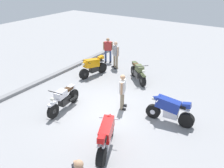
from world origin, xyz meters
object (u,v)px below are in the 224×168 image
Objects in this scene: motorcycle_silver_cruiser at (64,99)px; person_in_red_shirt at (108,49)px; motorcycle_olive_vintage at (138,72)px; person_in_white_shirt at (122,90)px; motorcycle_red_sportbike at (106,136)px; motorcycle_orange_sportbike at (93,66)px; motorcycle_blue_sportbike at (170,109)px; person_in_gray_shirt at (116,53)px.

person_in_red_shirt is (5.91, 1.75, 0.40)m from motorcycle_silver_cruiser.
person_in_white_shirt is (-2.92, -0.77, 0.42)m from motorcycle_olive_vintage.
motorcycle_red_sportbike is at bearing 62.76° from motorcycle_silver_cruiser.
motorcycle_silver_cruiser is at bearing -65.04° from motorcycle_olive_vintage.
motorcycle_orange_sportbike is 3.86m from person_in_white_shirt.
motorcycle_orange_sportbike is at bearing 124.47° from person_in_white_shirt.
motorcycle_orange_sportbike is 1.20× the size of person_in_red_shirt.
person_in_gray_shirt is (3.67, 4.93, 0.36)m from motorcycle_blue_sportbike.
motorcycle_orange_sportbike reaches higher than motorcycle_silver_cruiser.
person_in_white_shirt is at bearing -1.82° from motorcycle_red_sportbike.
motorcycle_orange_sportbike is 1.81m from person_in_gray_shirt.
person_in_red_shirt reaches higher than motorcycle_blue_sportbike.
motorcycle_blue_sportbike is at bearing 81.43° from motorcycle_orange_sportbike.
motorcycle_olive_vintage is 5.80m from motorcycle_red_sportbike.
person_in_gray_shirt is (5.31, 0.77, 0.44)m from motorcycle_silver_cruiser.
person_in_white_shirt is (1.51, -2.04, 0.38)m from motorcycle_silver_cruiser.
motorcycle_silver_cruiser is at bearing -14.24° from person_in_red_shirt.
motorcycle_blue_sportbike is at bearing 83.98° from person_in_gray_shirt.
motorcycle_red_sportbike is 8.48m from person_in_red_shirt.
motorcycle_olive_vintage is at bearing 97.24° from person_in_gray_shirt.
motorcycle_orange_sportbike is 0.99× the size of motorcycle_blue_sportbike.
person_in_white_shirt is at bearing 119.46° from motorcycle_silver_cruiser.
person_in_gray_shirt reaches higher than person_in_white_shirt.
motorcycle_olive_vintage is 0.98× the size of person_in_white_shirt.
person_in_white_shirt is (2.62, 0.97, 0.31)m from motorcycle_red_sportbike.
person_in_red_shirt reaches higher than motorcycle_silver_cruiser.
motorcycle_red_sportbike is at bearing 61.17° from person_in_gray_shirt.
motorcycle_blue_sportbike is 1.21× the size of person_in_red_shirt.
person_in_red_shirt reaches higher than motorcycle_red_sportbike.
motorcycle_silver_cruiser is 1.30× the size of person_in_white_shirt.
person_in_white_shirt is (-3.80, -2.81, -0.05)m from person_in_gray_shirt.
person_in_white_shirt is at bearing -2.02° from motorcycle_blue_sportbike.
motorcycle_silver_cruiser is at bearing -166.29° from person_in_white_shirt.
person_in_gray_shirt reaches higher than motorcycle_red_sportbike.
motorcycle_olive_vintage is (4.43, -1.27, -0.03)m from motorcycle_silver_cruiser.
motorcycle_olive_vintage is at bearing -49.53° from motorcycle_blue_sportbike.
person_in_red_shirt reaches higher than motorcycle_orange_sportbike.
motorcycle_silver_cruiser is 1.07× the size of motorcycle_blue_sportbike.
motorcycle_silver_cruiser is 6.17m from person_in_red_shirt.
motorcycle_blue_sportbike is 7.29m from person_in_red_shirt.
person_in_red_shirt is at bearing -90.58° from person_in_gray_shirt.
motorcycle_orange_sportbike is at bearing -120.36° from motorcycle_olive_vintage.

